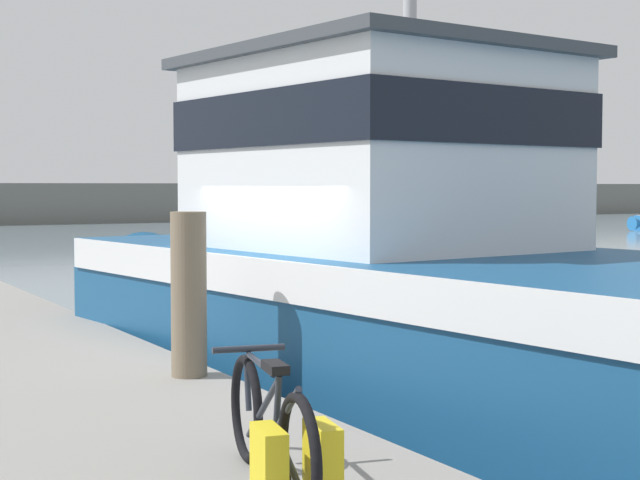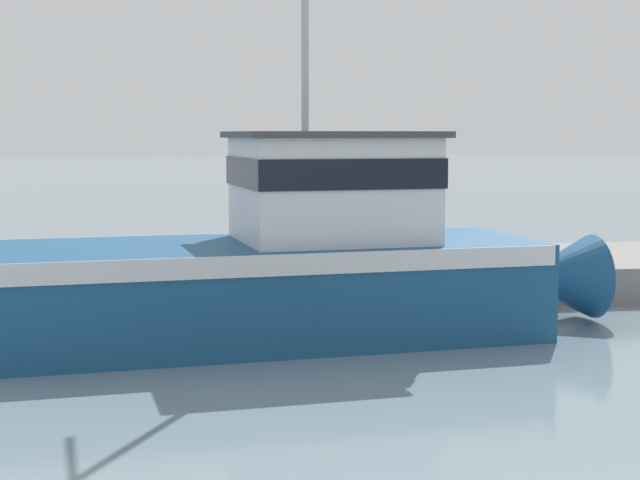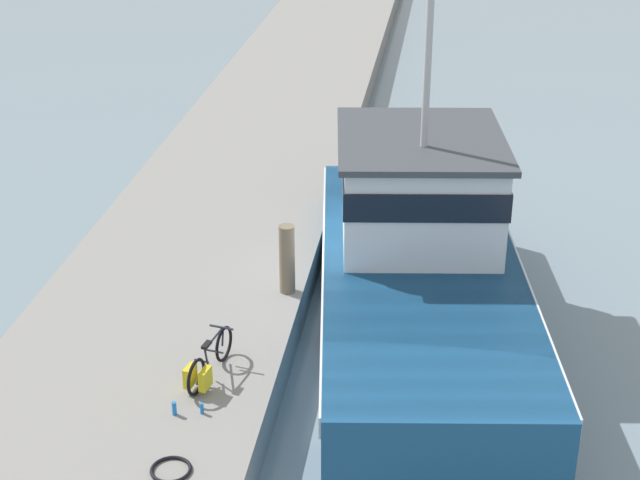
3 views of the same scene
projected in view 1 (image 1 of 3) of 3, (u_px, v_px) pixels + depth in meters
The scene contains 5 objects.
ground_plane at pixel (316, 433), 9.92m from camera, with size 320.00×320.00×0.00m, color gray.
far_shoreline at pixel (291, 201), 75.05m from camera, with size 180.00×5.00×2.69m, color slate.
fishing_boat_main at pixel (420, 285), 10.00m from camera, with size 4.99×12.30×10.77m.
bicycle_touring at pixel (278, 437), 5.22m from camera, with size 0.65×1.74×0.72m.
mooring_post at pixel (189, 294), 8.55m from camera, with size 0.31×0.31×1.44m, color #756651.
Camera 1 is at (-4.76, -8.56, 2.50)m, focal length 55.00 mm.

